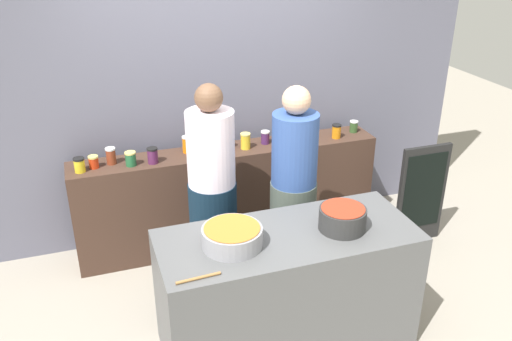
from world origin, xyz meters
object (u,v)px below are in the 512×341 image
preserve_jar_0 (79,165)px  preserve_jar_10 (280,139)px  preserve_jar_13 (336,131)px  preserve_jar_14 (354,126)px  preserve_jar_1 (94,162)px  preserve_jar_3 (131,159)px  preserve_jar_11 (296,136)px  cook_in_cap (293,200)px  preserve_jar_2 (111,156)px  cook_with_tongs (213,202)px  preserve_jar_4 (153,155)px  cooking_pot_left (232,237)px  cooking_pot_center (342,218)px  preserve_jar_8 (245,141)px  preserve_jar_9 (265,137)px  preserve_jar_12 (309,133)px  chalkboard_sign (422,194)px  preserve_jar_6 (203,148)px  wooden_spoon (198,278)px  preserve_jar_7 (227,141)px  preserve_jar_5 (187,144)px

preserve_jar_0 → preserve_jar_10: (1.69, -0.00, 0.00)m
preserve_jar_13 → preserve_jar_14: size_ratio=1.18×
preserve_jar_1 → preserve_jar_3: bearing=-9.7°
preserve_jar_11 → cook_in_cap: bearing=-113.8°
preserve_jar_2 → preserve_jar_11: preserve_jar_2 is taller
cook_with_tongs → preserve_jar_4: bearing=123.2°
preserve_jar_2 → cooking_pot_left: 1.55m
preserve_jar_13 → cooking_pot_center: preserve_jar_13 is taller
preserve_jar_8 → cook_in_cap: bearing=-78.1°
preserve_jar_3 → preserve_jar_9: (1.18, 0.09, -0.00)m
cook_in_cap → preserve_jar_9: bearing=86.5°
preserve_jar_3 → preserve_jar_11: preserve_jar_3 is taller
preserve_jar_8 → preserve_jar_12: size_ratio=1.38×
preserve_jar_2 → preserve_jar_4: 0.34m
preserve_jar_8 → preserve_jar_14: 1.08m
preserve_jar_12 → preserve_jar_11: bearing=-163.4°
preserve_jar_0 → cook_with_tongs: bearing=-31.0°
preserve_jar_3 → preserve_jar_10: size_ratio=0.97×
preserve_jar_1 → cooking_pot_left: 1.58m
preserve_jar_11 → chalkboard_sign: (1.02, -0.53, -0.49)m
preserve_jar_1 → preserve_jar_8: (1.27, -0.01, 0.02)m
preserve_jar_8 → cooking_pot_left: preserve_jar_8 is taller
preserve_jar_6 → cook_in_cap: size_ratio=0.09×
wooden_spoon → cook_in_cap: bearing=43.8°
preserve_jar_0 → preserve_jar_11: preserve_jar_0 is taller
preserve_jar_11 → cook_in_cap: (-0.32, -0.72, -0.22)m
preserve_jar_0 → preserve_jar_11: bearing=0.6°
preserve_jar_4 → preserve_jar_6: 0.42m
preserve_jar_6 → preserve_jar_8: size_ratio=1.05×
cooking_pot_left → wooden_spoon: (-0.28, -0.27, -0.05)m
cook_in_cap → preserve_jar_11: bearing=66.2°
preserve_jar_9 → cook_with_tongs: 0.94m
preserve_jar_1 → preserve_jar_12: bearing=0.6°
preserve_jar_7 → cooking_pot_center: bearing=-76.3°
preserve_jar_1 → cook_with_tongs: (0.82, -0.60, -0.20)m
preserve_jar_7 → preserve_jar_9: 0.35m
preserve_jar_2 → cooking_pot_center: size_ratio=0.45×
preserve_jar_2 → cooking_pot_left: size_ratio=0.36×
preserve_jar_6 → preserve_jar_9: size_ratio=1.26×
preserve_jar_1 → preserve_jar_6: (0.89, -0.05, 0.02)m
cooking_pot_center → cooking_pot_left: bearing=177.0°
preserve_jar_6 → preserve_jar_8: (0.38, 0.03, -0.00)m
preserve_jar_0 → preserve_jar_6: 1.00m
preserve_jar_5 → wooden_spoon: size_ratio=0.55×
preserve_jar_2 → cooking_pot_center: bearing=-47.6°
preserve_jar_9 → preserve_jar_10: bearing=-38.9°
cooking_pot_center → preserve_jar_11: bearing=79.5°
preserve_jar_1 → preserve_jar_5: preserve_jar_5 is taller
preserve_jar_8 → wooden_spoon: (-0.81, -1.65, -0.09)m
preserve_jar_4 → preserve_jar_9: size_ratio=1.14×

